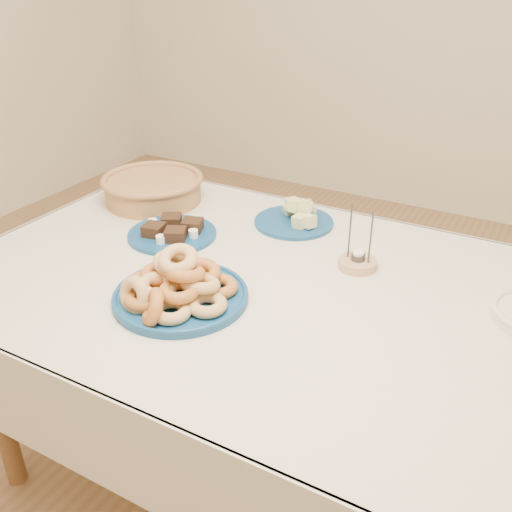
% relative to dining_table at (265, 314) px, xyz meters
% --- Properties ---
extents(ground, '(5.00, 5.00, 0.00)m').
position_rel_dining_table_xyz_m(ground, '(0.00, 0.00, -0.64)').
color(ground, '#906744').
rests_on(ground, ground).
extents(dining_table, '(1.71, 1.11, 0.75)m').
position_rel_dining_table_xyz_m(dining_table, '(0.00, 0.00, 0.00)').
color(dining_table, brown).
rests_on(dining_table, ground).
extents(donut_platter, '(0.45, 0.45, 0.16)m').
position_rel_dining_table_xyz_m(donut_platter, '(-0.14, -0.19, 0.14)').
color(donut_platter, navy).
rests_on(donut_platter, dining_table).
extents(melon_plate, '(0.30, 0.30, 0.09)m').
position_rel_dining_table_xyz_m(melon_plate, '(-0.09, 0.37, 0.13)').
color(melon_plate, navy).
rests_on(melon_plate, dining_table).
extents(brownie_plate, '(0.32, 0.32, 0.05)m').
position_rel_dining_table_xyz_m(brownie_plate, '(-0.38, 0.10, 0.12)').
color(brownie_plate, navy).
rests_on(brownie_plate, dining_table).
extents(wicker_basket, '(0.43, 0.43, 0.09)m').
position_rel_dining_table_xyz_m(wicker_basket, '(-0.61, 0.30, 0.16)').
color(wicker_basket, brown).
rests_on(wicker_basket, dining_table).
extents(candle_holder, '(0.12, 0.12, 0.18)m').
position_rel_dining_table_xyz_m(candle_holder, '(0.19, 0.19, 0.12)').
color(candle_holder, tan).
rests_on(candle_holder, dining_table).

